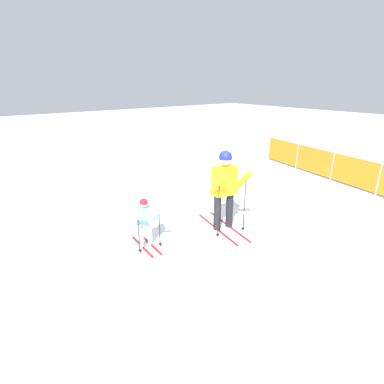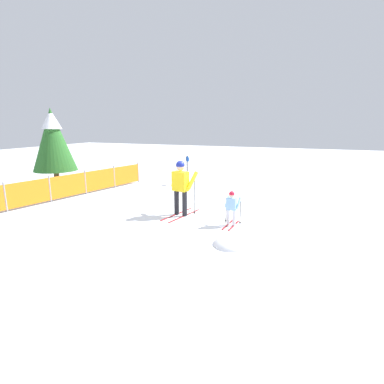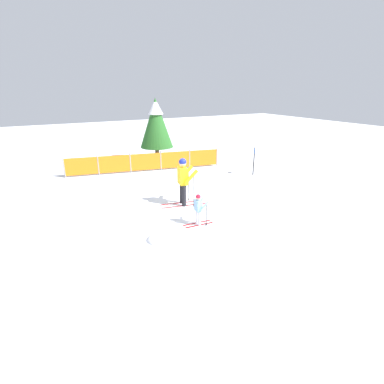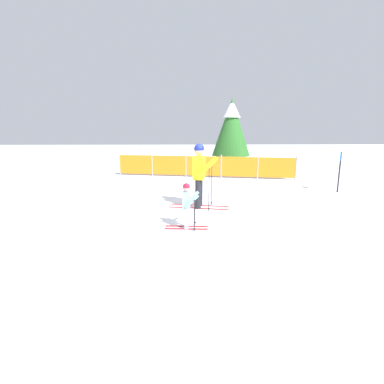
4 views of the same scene
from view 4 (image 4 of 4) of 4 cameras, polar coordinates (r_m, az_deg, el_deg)
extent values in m
plane|color=white|center=(8.40, 3.39, -3.13)|extent=(60.00, 60.00, 0.00)
cube|color=maroon|center=(8.66, 1.48, -2.56)|extent=(1.66, 0.38, 0.02)
cube|color=maroon|center=(8.36, 1.15, -3.12)|extent=(1.66, 0.38, 0.02)
cylinder|color=black|center=(8.57, 1.49, 0.09)|extent=(0.16, 0.16, 0.80)
cylinder|color=black|center=(8.26, 1.16, -0.37)|extent=(0.16, 0.16, 0.80)
cube|color=yellow|center=(8.29, 1.36, 4.67)|extent=(0.38, 0.54, 0.62)
cylinder|color=yellow|center=(8.56, 3.18, 5.05)|extent=(0.55, 0.23, 0.54)
cylinder|color=yellow|center=(7.95, 2.64, 4.49)|extent=(0.55, 0.23, 0.54)
sphere|color=#D8AD8C|center=(8.24, 1.37, 7.91)|extent=(0.27, 0.27, 0.27)
sphere|color=navy|center=(8.23, 1.37, 8.24)|extent=(0.28, 0.28, 0.28)
cylinder|color=black|center=(8.65, 3.76, 1.55)|extent=(0.02, 0.02, 1.24)
cylinder|color=black|center=(8.77, 3.71, -2.05)|extent=(0.07, 0.07, 0.01)
cylinder|color=black|center=(8.01, 3.25, 0.69)|extent=(0.02, 0.02, 1.24)
cylinder|color=black|center=(8.14, 3.20, -3.19)|extent=(0.07, 0.07, 0.01)
cube|color=maroon|center=(6.88, -1.01, -6.54)|extent=(0.97, 0.11, 0.02)
cube|color=maroon|center=(6.71, -1.10, -7.04)|extent=(0.97, 0.11, 0.02)
cylinder|color=silver|center=(6.81, -1.02, -4.64)|extent=(0.09, 0.09, 0.46)
cylinder|color=silver|center=(6.64, -1.11, -5.10)|extent=(0.09, 0.09, 0.46)
cube|color=#8CBFF2|center=(6.62, -1.08, -1.50)|extent=(0.18, 0.29, 0.36)
cylinder|color=#8CBFF2|center=(6.78, 0.09, -1.05)|extent=(0.31, 0.09, 0.31)
cylinder|color=#8CBFF2|center=(6.43, -0.02, -1.78)|extent=(0.31, 0.09, 0.31)
sphere|color=#D8AD8C|center=(6.56, -1.09, 0.79)|extent=(0.15, 0.15, 0.15)
sphere|color=red|center=(6.55, -1.09, 1.01)|extent=(0.16, 0.16, 0.16)
cylinder|color=black|center=(6.90, 0.56, -3.49)|extent=(0.02, 0.02, 0.71)
cylinder|color=black|center=(6.99, 0.55, -5.82)|extent=(0.07, 0.07, 0.01)
cylinder|color=black|center=(6.47, 0.44, -4.56)|extent=(0.02, 0.02, 0.71)
cylinder|color=black|center=(6.56, 0.44, -7.03)|extent=(0.07, 0.07, 0.01)
cylinder|color=gray|center=(14.53, -13.62, 5.20)|extent=(0.06, 0.06, 1.03)
cylinder|color=gray|center=(13.97, -7.60, 5.16)|extent=(0.06, 0.06, 1.03)
cylinder|color=gray|center=(13.57, -1.17, 5.06)|extent=(0.06, 0.06, 1.03)
cylinder|color=gray|center=(13.36, 5.56, 4.88)|extent=(0.06, 0.06, 1.03)
cylinder|color=gray|center=(13.33, 12.41, 4.63)|extent=(0.06, 0.06, 1.03)
cylinder|color=gray|center=(13.49, 19.19, 4.33)|extent=(0.06, 0.06, 1.03)
cube|color=orange|center=(14.23, -10.67, 5.18)|extent=(1.56, 0.35, 0.86)
cube|color=orange|center=(13.75, -4.43, 5.12)|extent=(1.56, 0.35, 0.86)
cube|color=orange|center=(13.44, 2.17, 4.98)|extent=(1.56, 0.35, 0.86)
cube|color=orange|center=(13.32, 8.99, 4.77)|extent=(1.56, 0.35, 0.86)
cube|color=orange|center=(13.38, 15.83, 4.49)|extent=(1.56, 0.35, 0.86)
cylinder|color=#4C3823|center=(15.84, 7.34, 5.53)|extent=(0.24, 0.24, 0.77)
cone|color=#286426|center=(15.73, 7.52, 12.12)|extent=(1.96, 1.96, 2.87)
cone|color=white|center=(15.76, 7.62, 15.46)|extent=(0.88, 0.88, 0.86)
cylinder|color=black|center=(11.49, 26.25, 3.39)|extent=(0.05, 0.05, 1.40)
cylinder|color=blue|center=(11.40, 26.49, 6.05)|extent=(0.17, 0.24, 0.28)
ellipsoid|color=white|center=(6.57, -13.04, -7.89)|extent=(1.04, 0.88, 0.42)
camera|label=1|loc=(6.27, 51.59, 16.09)|focal=28.00mm
camera|label=2|loc=(9.24, -64.73, 9.59)|focal=28.00mm
camera|label=3|loc=(4.95, -111.51, 19.58)|focal=28.00mm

